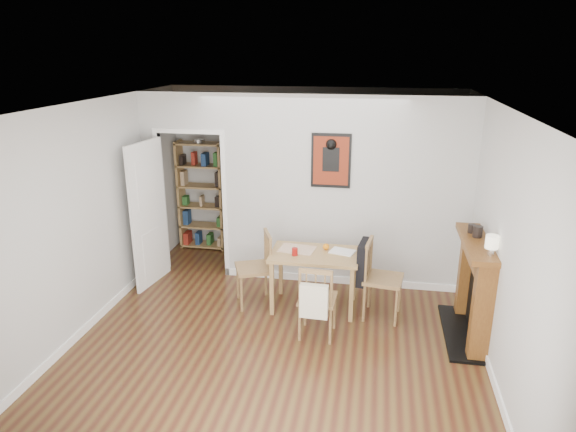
% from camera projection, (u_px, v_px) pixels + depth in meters
% --- Properties ---
extents(ground, '(5.20, 5.20, 0.00)m').
position_uv_depth(ground, '(282.00, 328.00, 6.06)').
color(ground, '#523A1A').
rests_on(ground, ground).
extents(room_shell, '(5.20, 5.20, 5.20)m').
position_uv_depth(room_shell, '(308.00, 193.00, 6.90)').
color(room_shell, beige).
rests_on(room_shell, ground).
extents(dining_table, '(1.09, 0.69, 0.74)m').
position_uv_depth(dining_table, '(315.00, 260.00, 6.37)').
color(dining_table, '#A97F4E').
rests_on(dining_table, ground).
extents(chair_left, '(0.63, 0.63, 0.96)m').
position_uv_depth(chair_left, '(254.00, 269.00, 6.51)').
color(chair_left, '#997747').
rests_on(chair_left, ground).
extents(chair_right, '(0.61, 0.55, 0.98)m').
position_uv_depth(chair_right, '(381.00, 278.00, 6.18)').
color(chair_right, '#997747').
rests_on(chair_right, ground).
extents(chair_front, '(0.47, 0.52, 0.90)m').
position_uv_depth(chair_front, '(317.00, 299.00, 5.78)').
color(chair_front, '#997747').
rests_on(chair_front, ground).
extents(bookshelf, '(0.74, 0.30, 1.77)m').
position_uv_depth(bookshelf, '(202.00, 196.00, 8.29)').
color(bookshelf, '#A97F4E').
rests_on(bookshelf, ground).
extents(fireplace, '(0.45, 1.25, 1.16)m').
position_uv_depth(fireplace, '(475.00, 286.00, 5.74)').
color(fireplace, brown).
rests_on(fireplace, ground).
extents(red_glass, '(0.07, 0.07, 0.09)m').
position_uv_depth(red_glass, '(295.00, 252.00, 6.26)').
color(red_glass, maroon).
rests_on(red_glass, dining_table).
extents(orange_fruit, '(0.08, 0.08, 0.08)m').
position_uv_depth(orange_fruit, '(326.00, 247.00, 6.43)').
color(orange_fruit, orange).
rests_on(orange_fruit, dining_table).
extents(placemat, '(0.48, 0.39, 0.00)m').
position_uv_depth(placemat, '(297.00, 249.00, 6.46)').
color(placemat, beige).
rests_on(placemat, dining_table).
extents(notebook, '(0.34, 0.29, 0.01)m').
position_uv_depth(notebook, '(342.00, 252.00, 6.36)').
color(notebook, white).
rests_on(notebook, dining_table).
extents(mantel_lamp, '(0.13, 0.13, 0.21)m').
position_uv_depth(mantel_lamp, '(492.00, 243.00, 5.15)').
color(mantel_lamp, silver).
rests_on(mantel_lamp, fireplace).
extents(ceramic_jar_a, '(0.11, 0.11, 0.13)m').
position_uv_depth(ceramic_jar_a, '(478.00, 232.00, 5.66)').
color(ceramic_jar_a, black).
rests_on(ceramic_jar_a, fireplace).
extents(ceramic_jar_b, '(0.08, 0.08, 0.10)m').
position_uv_depth(ceramic_jar_b, '(472.00, 228.00, 5.80)').
color(ceramic_jar_b, black).
rests_on(ceramic_jar_b, fireplace).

